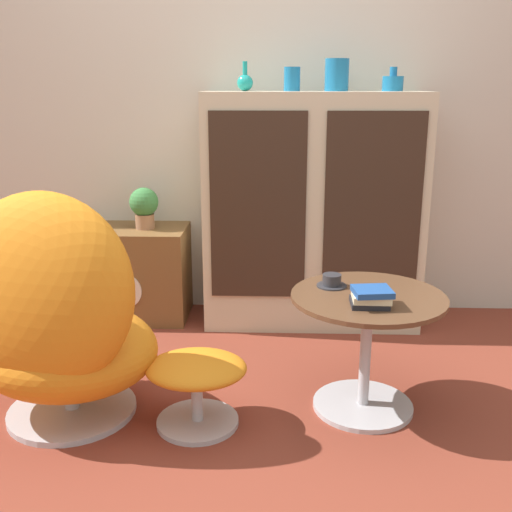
{
  "coord_description": "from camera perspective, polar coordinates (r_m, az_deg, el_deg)",
  "views": [
    {
      "loc": [
        0.13,
        -1.88,
        1.26
      ],
      "look_at": [
        0.04,
        0.57,
        0.55
      ],
      "focal_mm": 42.0,
      "sensor_mm": 36.0,
      "label": 1
    }
  ],
  "objects": [
    {
      "name": "vase_inner_left",
      "position": [
        3.11,
        3.45,
        16.47
      ],
      "size": [
        0.08,
        0.08,
        0.12
      ],
      "color": "#196699",
      "rests_on": "sideboard"
    },
    {
      "name": "vase_leftmost",
      "position": [
        3.12,
        -1.05,
        16.25
      ],
      "size": [
        0.08,
        0.08,
        0.14
      ],
      "color": "teal",
      "rests_on": "sideboard"
    },
    {
      "name": "book_stack",
      "position": [
        2.21,
        10.9,
        -3.85
      ],
      "size": [
        0.15,
        0.14,
        0.07
      ],
      "color": "black",
      "rests_on": "coffee_table"
    },
    {
      "name": "egg_chair",
      "position": [
        2.34,
        -18.65,
        -6.06
      ],
      "size": [
        0.83,
        0.78,
        0.93
      ],
      "color": "#B7B7BC",
      "rests_on": "ground_plane"
    },
    {
      "name": "coffee_table",
      "position": [
        2.39,
        10.46,
        -7.49
      ],
      "size": [
        0.6,
        0.6,
        0.48
      ],
      "color": "#B7B7BC",
      "rests_on": "ground_plane"
    },
    {
      "name": "ground_plane",
      "position": [
        2.27,
        -1.71,
        -17.61
      ],
      "size": [
        12.0,
        12.0,
        0.0
      ],
      "primitive_type": "plane",
      "color": "brown"
    },
    {
      "name": "vase_inner_right",
      "position": [
        3.13,
        7.7,
        16.72
      ],
      "size": [
        0.12,
        0.12,
        0.16
      ],
      "color": "#196699",
      "rests_on": "sideboard"
    },
    {
      "name": "teacup",
      "position": [
        2.4,
        7.23,
        -2.44
      ],
      "size": [
        0.12,
        0.12,
        0.05
      ],
      "color": "#2D2D33",
      "rests_on": "coffee_table"
    },
    {
      "name": "tv_console",
      "position": [
        3.38,
        -11.76,
        -1.57
      ],
      "size": [
        0.62,
        0.38,
        0.51
      ],
      "color": "brown",
      "rests_on": "ground_plane"
    },
    {
      "name": "ottoman",
      "position": [
        2.3,
        -5.7,
        -11.41
      ],
      "size": [
        0.38,
        0.32,
        0.28
      ],
      "color": "#B7B7BC",
      "rests_on": "ground_plane"
    },
    {
      "name": "wall_back",
      "position": [
        3.35,
        -0.24,
        16.77
      ],
      "size": [
        6.4,
        0.06,
        2.6
      ],
      "color": "beige",
      "rests_on": "ground_plane"
    },
    {
      "name": "potted_plant",
      "position": [
        3.27,
        -10.61,
        4.75
      ],
      "size": [
        0.15,
        0.15,
        0.22
      ],
      "color": "#996B4C",
      "rests_on": "tv_console"
    },
    {
      "name": "vase_rightmost",
      "position": [
        3.16,
        12.9,
        15.78
      ],
      "size": [
        0.1,
        0.1,
        0.12
      ],
      "color": "#196699",
      "rests_on": "sideboard"
    },
    {
      "name": "sideboard",
      "position": [
        3.18,
        5.4,
        4.28
      ],
      "size": [
        1.13,
        0.42,
        1.22
      ],
      "color": "beige",
      "rests_on": "ground_plane"
    }
  ]
}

